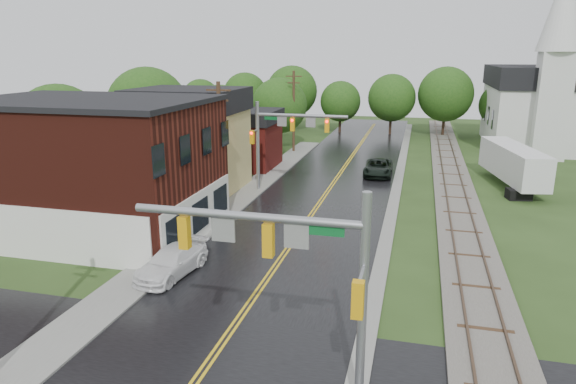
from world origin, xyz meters
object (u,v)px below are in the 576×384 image
at_px(tree_left_b, 149,110).
at_px(suv_dark, 378,168).
at_px(church, 538,98).
at_px(tree_left_e, 280,107).
at_px(semi_trailer, 513,163).
at_px(brick_building, 92,167).
at_px(utility_pole_b, 220,143).
at_px(pickup_white, 172,262).
at_px(tree_left_a, 61,131).
at_px(traffic_signal_near, 293,259).
at_px(traffic_signal_far, 283,131).
at_px(tree_left_c, 221,114).
at_px(utility_pole_c, 294,110).

xyz_separation_m(tree_left_b, suv_dark, (21.35, 2.68, -4.97)).
relative_size(church, tree_left_b, 2.06).
relative_size(tree_left_b, tree_left_e, 1.19).
distance_m(church, semi_trailer, 21.55).
bearing_deg(semi_trailer, tree_left_b, -177.69).
bearing_deg(brick_building, semi_trailer, 33.88).
xyz_separation_m(brick_building, semi_trailer, (27.12, 18.21, -2.07)).
relative_size(utility_pole_b, tree_left_b, 0.93).
bearing_deg(semi_trailer, utility_pole_b, -152.40).
bearing_deg(brick_building, pickup_white, -33.06).
relative_size(church, tree_left_a, 2.31).
bearing_deg(traffic_signal_near, semi_trailer, 70.32).
xyz_separation_m(brick_building, utility_pole_b, (5.68, 7.00, 0.57)).
bearing_deg(semi_trailer, tree_left_a, -161.84).
distance_m(traffic_signal_far, utility_pole_b, 6.01).
distance_m(traffic_signal_far, tree_left_b, 15.21).
xyz_separation_m(brick_building, traffic_signal_far, (9.01, 12.00, 0.82)).
bearing_deg(pickup_white, tree_left_a, 149.65).
bearing_deg(semi_trailer, tree_left_e, 151.61).
bearing_deg(tree_left_a, tree_left_e, 65.38).
distance_m(utility_pole_b, tree_left_e, 23.99).
height_order(traffic_signal_near, tree_left_c, tree_left_c).
height_order(church, utility_pole_c, church).
height_order(tree_left_b, suv_dark, tree_left_b).
bearing_deg(church, pickup_white, -119.55).
distance_m(utility_pole_c, tree_left_b, 16.42).
height_order(utility_pole_c, pickup_white, utility_pole_c).
height_order(tree_left_a, semi_trailer, tree_left_a).
relative_size(traffic_signal_far, tree_left_a, 0.85).
relative_size(church, semi_trailer, 1.85).
bearing_deg(tree_left_c, traffic_signal_far, -51.18).
relative_size(tree_left_e, pickup_white, 1.70).
distance_m(brick_building, tree_left_c, 24.94).
height_order(church, traffic_signal_far, church).
height_order(utility_pole_b, tree_left_c, utility_pole_b).
bearing_deg(traffic_signal_near, tree_left_a, 139.53).
xyz_separation_m(brick_building, traffic_signal_near, (15.96, -13.00, 0.82)).
height_order(brick_building, tree_left_e, brick_building).
bearing_deg(tree_left_e, tree_left_c, -129.81).
bearing_deg(utility_pole_c, tree_left_b, -132.39).
relative_size(traffic_signal_far, semi_trailer, 0.68).
xyz_separation_m(traffic_signal_near, suv_dark, (0.03, 32.58, -4.22)).
xyz_separation_m(traffic_signal_far, utility_pole_b, (-3.33, -5.00, -0.25)).
relative_size(traffic_signal_near, traffic_signal_far, 1.00).
xyz_separation_m(church, pickup_white, (-24.80, -43.74, -5.14)).
xyz_separation_m(tree_left_b, pickup_white, (13.05, -21.90, -5.02)).
xyz_separation_m(tree_left_a, suv_dark, (23.35, 12.68, -4.37)).
bearing_deg(utility_pole_c, pickup_white, -86.63).
xyz_separation_m(traffic_signal_near, utility_pole_b, (-10.27, 20.00, -0.25)).
bearing_deg(suv_dark, church, 48.13).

